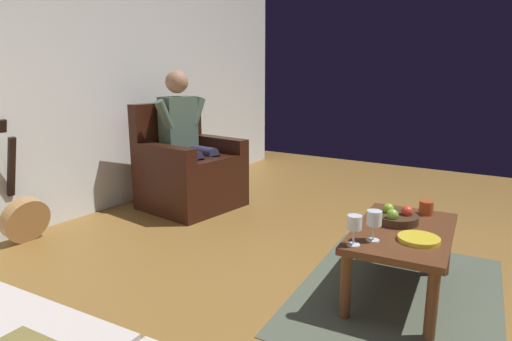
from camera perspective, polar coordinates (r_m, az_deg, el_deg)
ground_plane at (r=2.95m, az=22.16°, el=-14.80°), size 7.38×7.38×0.00m
wall_back at (r=4.36m, az=-21.14°, el=11.99°), size 6.11×0.06×2.65m
rug at (r=2.89m, az=18.07°, el=-14.94°), size 1.71×1.28×0.01m
armchair at (r=4.37m, az=-8.80°, el=-0.24°), size 0.91×0.88×1.02m
person_seated at (r=4.31m, az=-9.13°, el=4.70°), size 0.63×0.57×1.33m
coffee_table at (r=2.75m, az=18.57°, el=-8.53°), size 0.96×0.62×0.41m
guitar at (r=3.90m, az=-28.00°, el=-5.19°), size 0.36×0.31×0.97m
wine_glass_near at (r=2.47m, az=15.17°, el=-6.25°), size 0.08×0.08×0.17m
wine_glass_far at (r=2.38m, az=12.72°, el=-6.89°), size 0.08×0.08×0.17m
fruit_bowl at (r=2.82m, az=17.80°, el=-5.79°), size 0.27×0.27×0.11m
decorative_dish at (r=2.57m, az=20.49°, el=-8.38°), size 0.22×0.22×0.02m
candle_jar at (r=3.04m, az=21.33°, el=-4.56°), size 0.09×0.09×0.09m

